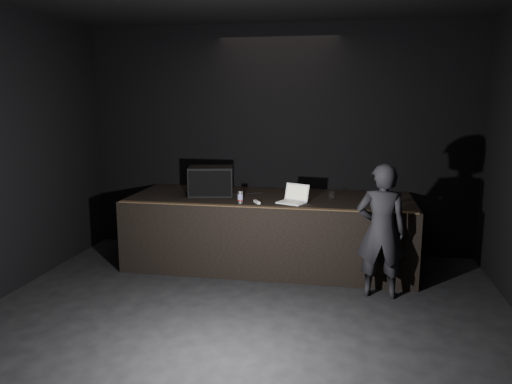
{
  "coord_description": "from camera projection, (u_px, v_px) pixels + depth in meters",
  "views": [
    {
      "loc": [
        1.07,
        -4.18,
        2.37
      ],
      "look_at": [
        -0.13,
        2.3,
        1.14
      ],
      "focal_mm": 35.0,
      "sensor_mm": 36.0,
      "label": 1
    }
  ],
  "objects": [
    {
      "name": "beer_can",
      "position": [
        240.0,
        197.0,
        6.67
      ],
      "size": [
        0.07,
        0.07,
        0.17
      ],
      "color": "silver",
      "rests_on": "stage_riser"
    },
    {
      "name": "wii_remote",
      "position": [
        257.0,
        202.0,
        6.69
      ],
      "size": [
        0.12,
        0.17,
        0.03
      ],
      "primitive_type": "cube",
      "rotation": [
        0.0,
        0.0,
        0.51
      ],
      "color": "white",
      "rests_on": "stage_riser"
    },
    {
      "name": "riser_lip",
      "position": [
        262.0,
        207.0,
        6.44
      ],
      "size": [
        3.92,
        0.1,
        0.01
      ],
      "primitive_type": "cube",
      "color": "brown",
      "rests_on": "stage_riser"
    },
    {
      "name": "stage_monitor",
      "position": [
        211.0,
        181.0,
        7.2
      ],
      "size": [
        0.71,
        0.58,
        0.42
      ],
      "rotation": [
        0.0,
        0.0,
        0.21
      ],
      "color": "black",
      "rests_on": "stage_riser"
    },
    {
      "name": "person",
      "position": [
        381.0,
        231.0,
        5.97
      ],
      "size": [
        0.61,
        0.42,
        1.64
      ],
      "primitive_type": "imported",
      "rotation": [
        0.0,
        0.0,
        3.1
      ],
      "color": "black",
      "rests_on": "ground"
    },
    {
      "name": "ground",
      "position": [
        225.0,
        357.0,
        4.67
      ],
      "size": [
        7.0,
        7.0,
        0.0
      ],
      "primitive_type": "plane",
      "color": "black",
      "rests_on": "ground"
    },
    {
      "name": "plastic_cup",
      "position": [
        332.0,
        195.0,
        6.99
      ],
      "size": [
        0.08,
        0.08,
        0.1
      ],
      "primitive_type": "cylinder",
      "color": "white",
      "rests_on": "stage_riser"
    },
    {
      "name": "stage_riser",
      "position": [
        270.0,
        231.0,
        7.22
      ],
      "size": [
        4.0,
        1.5,
        1.0
      ],
      "primitive_type": "cube",
      "color": "black",
      "rests_on": "ground"
    },
    {
      "name": "cable",
      "position": [
        232.0,
        194.0,
        7.26
      ],
      "size": [
        0.88,
        0.42,
        0.02
      ],
      "primitive_type": "cylinder",
      "rotation": [
        0.0,
        1.57,
        0.43
      ],
      "color": "black",
      "rests_on": "stage_riser"
    },
    {
      "name": "room_walls",
      "position": [
        222.0,
        141.0,
        4.3
      ],
      "size": [
        6.1,
        7.1,
        3.52
      ],
      "color": "black",
      "rests_on": "ground"
    },
    {
      "name": "laptop",
      "position": [
        294.0,
        198.0,
        6.73
      ],
      "size": [
        0.44,
        0.42,
        0.24
      ],
      "rotation": [
        0.0,
        0.0,
        -0.4
      ],
      "color": "white",
      "rests_on": "stage_riser"
    }
  ]
}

